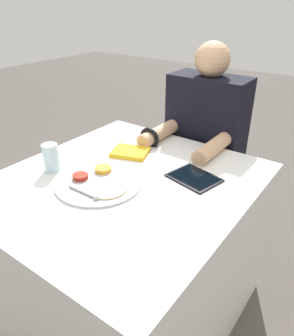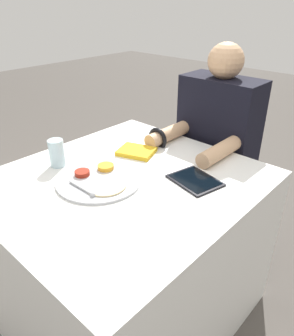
{
  "view_description": "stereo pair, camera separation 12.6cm",
  "coord_description": "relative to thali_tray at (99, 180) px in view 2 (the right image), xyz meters",
  "views": [
    {
      "loc": [
        0.74,
        -0.86,
        1.4
      ],
      "look_at": [
        0.08,
        0.05,
        0.81
      ],
      "focal_mm": 35.0,
      "sensor_mm": 36.0,
      "label": 1
    },
    {
      "loc": [
        0.84,
        -0.78,
        1.4
      ],
      "look_at": [
        0.08,
        0.05,
        0.81
      ],
      "focal_mm": 35.0,
      "sensor_mm": 36.0,
      "label": 2
    }
  ],
  "objects": [
    {
      "name": "ground_plane",
      "position": [
        0.06,
        0.08,
        -0.76
      ],
      "size": [
        12.0,
        12.0,
        0.0
      ],
      "primitive_type": "plane",
      "color": "#4C4742"
    },
    {
      "name": "dining_table",
      "position": [
        0.06,
        0.08,
        -0.38
      ],
      "size": [
        0.95,
        1.03,
        0.75
      ],
      "color": "silver",
      "rests_on": "ground_plane"
    },
    {
      "name": "thali_tray",
      "position": [
        0.0,
        0.0,
        0.0
      ],
      "size": [
        0.34,
        0.34,
        0.03
      ],
      "color": "#B7BABF",
      "rests_on": "dining_table"
    },
    {
      "name": "red_notebook",
      "position": [
        -0.07,
        0.28,
        0.0
      ],
      "size": [
        0.19,
        0.17,
        0.02
      ],
      "color": "silver",
      "rests_on": "dining_table"
    },
    {
      "name": "tablet_device",
      "position": [
        0.28,
        0.26,
        -0.0
      ],
      "size": [
        0.22,
        0.19,
        0.01
      ],
      "color": "black",
      "rests_on": "dining_table"
    },
    {
      "name": "person_diner",
      "position": [
        0.09,
        0.72,
        -0.19
      ],
      "size": [
        0.4,
        0.48,
        1.21
      ],
      "color": "black",
      "rests_on": "ground_plane"
    },
    {
      "name": "drinking_glass",
      "position": [
        -0.24,
        -0.03,
        0.05
      ],
      "size": [
        0.07,
        0.07,
        0.12
      ],
      "color": "silver",
      "rests_on": "dining_table"
    }
  ]
}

